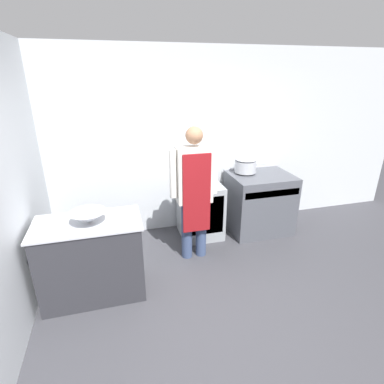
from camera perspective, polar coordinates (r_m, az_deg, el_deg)
ground_plane at (r=3.26m, az=5.11°, el=-23.83°), size 14.00×14.00×0.00m
wall_back at (r=4.47m, az=-3.93°, el=9.09°), size 8.00×0.05×2.70m
wall_left at (r=3.41m, az=-30.69°, el=2.01°), size 0.05×8.00×2.70m
prep_counter at (r=3.50m, az=-18.49°, el=-11.95°), size 1.10×0.62×0.89m
stove at (r=4.76m, az=12.62°, el=-1.95°), size 0.92×0.75×0.93m
fridge_unit at (r=4.52m, az=1.55°, el=-3.38°), size 0.60×0.64×0.82m
person_cook at (r=3.73m, az=0.44°, el=0.85°), size 0.62×0.24×1.75m
mixing_bowl at (r=3.24m, az=-19.14°, el=-4.59°), size 0.37×0.37×0.13m
stock_pot at (r=4.58m, az=10.16°, el=5.13°), size 0.32×0.32×0.23m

